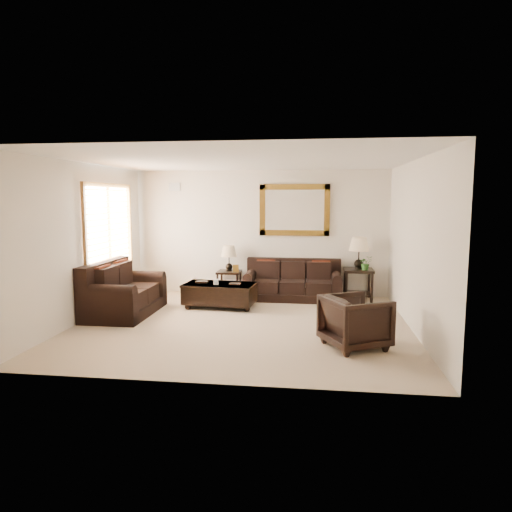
# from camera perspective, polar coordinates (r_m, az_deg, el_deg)

# --- Properties ---
(room) EXTENTS (5.51, 5.01, 2.71)m
(room) POSITION_cam_1_polar(r_m,az_deg,el_deg) (7.48, -1.79, 1.50)
(room) COLOR tan
(room) RESTS_ON ground
(window) EXTENTS (0.07, 1.96, 1.66)m
(window) POSITION_cam_1_polar(r_m,az_deg,el_deg) (9.14, -17.84, 3.44)
(window) COLOR white
(window) RESTS_ON room
(mirror) EXTENTS (1.50, 0.06, 1.10)m
(mirror) POSITION_cam_1_polar(r_m,az_deg,el_deg) (9.83, 4.83, 5.75)
(mirror) COLOR #4A2D0E
(mirror) RESTS_ON room
(air_vent) EXTENTS (0.25, 0.02, 0.18)m
(air_vent) POSITION_cam_1_polar(r_m,az_deg,el_deg) (10.31, -10.16, 8.51)
(air_vent) COLOR #999999
(air_vent) RESTS_ON room
(sofa) EXTENTS (2.00, 0.86, 0.82)m
(sofa) POSITION_cam_1_polar(r_m,az_deg,el_deg) (9.63, 4.63, -3.58)
(sofa) COLOR black
(sofa) RESTS_ON room
(loveseat) EXTENTS (1.01, 1.70, 0.96)m
(loveseat) POSITION_cam_1_polar(r_m,az_deg,el_deg) (8.68, -16.44, -4.67)
(loveseat) COLOR black
(loveseat) RESTS_ON room
(end_table_left) EXTENTS (0.50, 0.50, 1.09)m
(end_table_left) POSITION_cam_1_polar(r_m,az_deg,el_deg) (9.83, -3.38, -0.90)
(end_table_left) COLOR black
(end_table_left) RESTS_ON room
(end_table_right) EXTENTS (0.59, 0.59, 1.31)m
(end_table_right) POSITION_cam_1_polar(r_m,az_deg,el_deg) (9.63, 12.72, -0.38)
(end_table_right) COLOR black
(end_table_right) RESTS_ON room
(coffee_table) EXTENTS (1.42, 0.85, 0.58)m
(coffee_table) POSITION_cam_1_polar(r_m,az_deg,el_deg) (8.87, -4.55, -4.57)
(coffee_table) COLOR black
(coffee_table) RESTS_ON room
(armchair) EXTENTS (1.02, 1.04, 0.81)m
(armchair) POSITION_cam_1_polar(r_m,az_deg,el_deg) (6.61, 12.32, -7.73)
(armchair) COLOR black
(armchair) RESTS_ON floor
(potted_plant) EXTENTS (0.33, 0.35, 0.22)m
(potted_plant) POSITION_cam_1_polar(r_m,az_deg,el_deg) (9.55, 13.54, -1.03)
(potted_plant) COLOR #2C5E20
(potted_plant) RESTS_ON end_table_right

